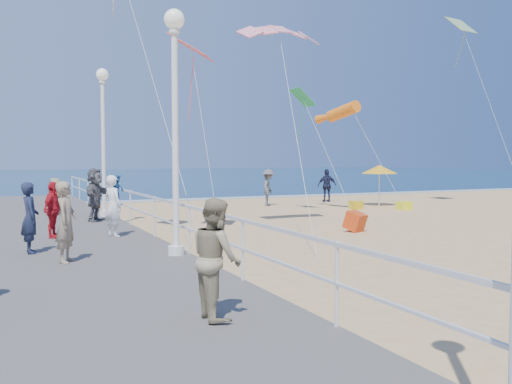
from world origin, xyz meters
name	(u,v)px	position (x,y,z in m)	size (l,w,h in m)	color
ground	(376,255)	(0.00, 0.00, 0.00)	(160.00, 160.00, 0.00)	tan
ocean	(71,177)	(0.00, 65.00, 0.01)	(160.00, 90.00, 0.05)	#0C2C4B
surf_line	(163,200)	(0.00, 20.50, 0.03)	(160.00, 1.20, 0.04)	silver
boardwalk	(75,272)	(-7.50, 0.00, 0.20)	(5.00, 44.00, 0.40)	#635F5A
railing	(189,216)	(-5.05, 0.00, 1.25)	(0.05, 42.00, 0.55)	white
lamp_post_mid	(175,106)	(-5.35, 0.00, 3.66)	(0.44, 0.44, 5.32)	white
lamp_post_far	(103,126)	(-5.35, 9.00, 3.66)	(0.44, 0.44, 5.32)	white
woman_holding_toddler	(113,206)	(-6.07, 3.46, 1.23)	(0.61, 0.40, 1.66)	white
toddler_held	(117,190)	(-5.92, 3.61, 1.67)	(0.40, 0.31, 0.83)	#347DC3
spectator_0	(30,218)	(-8.25, 1.55, 1.20)	(0.58, 0.38, 1.59)	#192038
spectator_1	(216,258)	(-6.29, -4.99, 1.21)	(0.78, 0.61, 1.61)	#9C8F6B
spectator_3	(53,210)	(-7.56, 3.89, 1.15)	(0.88, 0.37, 1.50)	red
spectator_5	(95,195)	(-5.90, 7.51, 1.29)	(1.65, 0.53, 1.78)	#535257
spectator_6	(66,222)	(-7.64, 0.04, 1.23)	(0.61, 0.40, 1.66)	gray
beach_walker_a	(268,188)	(4.06, 14.74, 0.96)	(1.24, 0.71, 1.92)	#58595D
beach_walker_b	(327,185)	(8.25, 15.72, 0.93)	(1.10, 0.46, 1.87)	#1C203E
beach_walker_c	(56,202)	(-6.90, 10.34, 0.89)	(0.87, 0.56, 1.77)	#7E7B57
box_kite	(355,223)	(2.18, 4.11, 0.30)	(0.55, 0.55, 0.60)	red
beach_umbrella	(379,169)	(9.33, 12.32, 1.91)	(1.90, 1.90, 2.14)	white
beach_chair_left	(356,205)	(7.10, 11.20, 0.20)	(0.55, 0.55, 0.40)	gold
beach_chair_right	(404,206)	(9.06, 9.96, 0.20)	(0.55, 0.55, 0.40)	#F2F219
kite_parafoil	(280,29)	(0.31, 6.09, 7.04)	(3.02, 0.90, 0.30)	red
kite_windsock	(343,112)	(5.86, 10.49, 4.66)	(0.56, 0.56, 2.97)	orange
kite_diamond_pink	(191,48)	(-3.07, 5.82, 6.08)	(1.49, 1.49, 0.02)	#FF5D66
kite_diamond_multi	(461,25)	(13.12, 10.67, 9.35)	(1.36, 1.36, 0.02)	#1780C6
kite_diamond_green	(302,97)	(3.88, 10.84, 5.26)	(1.14, 1.14, 0.02)	green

